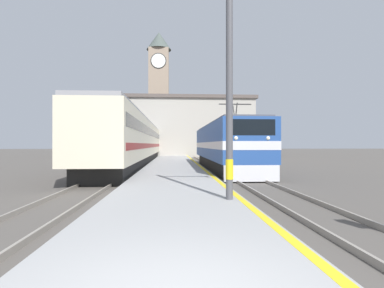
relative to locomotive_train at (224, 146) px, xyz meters
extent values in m
plane|color=#514C47|center=(-3.82, 10.66, -1.79)|extent=(200.00, 200.00, 0.00)
cube|color=#999999|center=(-3.82, 5.66, -1.65)|extent=(4.31, 140.00, 0.27)
cube|color=yellow|center=(-1.82, 5.66, -1.51)|extent=(0.20, 140.00, 0.00)
cube|color=#514C47|center=(0.00, 5.66, -1.78)|extent=(2.83, 140.00, 0.02)
cube|color=gray|center=(-0.72, 5.66, -1.70)|extent=(0.07, 140.00, 0.14)
cube|color=gray|center=(0.72, 5.66, -1.70)|extent=(0.07, 140.00, 0.14)
cube|color=#514C47|center=(-7.36, 5.66, -1.78)|extent=(2.84, 140.00, 0.02)
cube|color=gray|center=(-8.07, 5.66, -1.70)|extent=(0.07, 140.00, 0.14)
cube|color=gray|center=(-6.64, 5.66, -1.70)|extent=(0.07, 140.00, 0.14)
cube|color=black|center=(0.00, 0.04, -1.34)|extent=(2.47, 14.84, 0.90)
cube|color=#23478C|center=(0.00, 0.04, 0.32)|extent=(2.90, 16.13, 2.41)
cube|color=silver|center=(0.00, 0.04, 0.07)|extent=(2.92, 16.15, 0.44)
cube|color=silver|center=(0.00, -7.87, -1.29)|extent=(2.75, 0.30, 0.81)
cube|color=black|center=(0.00, -7.96, 0.97)|extent=(2.32, 0.12, 0.80)
sphere|color=white|center=(-0.80, -8.00, 0.44)|extent=(0.20, 0.20, 0.20)
sphere|color=white|center=(0.80, -8.00, 0.44)|extent=(0.20, 0.20, 0.20)
cube|color=#4C4C51|center=(0.00, 0.04, 1.58)|extent=(2.61, 15.33, 0.12)
cylinder|color=#333333|center=(0.00, -4.34, 2.14)|extent=(0.06, 0.63, 1.03)
cylinder|color=#333333|center=(0.00, -3.64, 2.14)|extent=(0.06, 0.63, 1.03)
cube|color=#262626|center=(0.00, -3.99, 2.64)|extent=(2.03, 0.08, 0.06)
cube|color=black|center=(-7.36, 15.48, -1.34)|extent=(2.46, 48.56, 0.90)
cube|color=beige|center=(-7.36, 15.48, 0.64)|extent=(2.90, 50.58, 3.05)
cube|color=black|center=(-7.36, 15.48, 1.25)|extent=(2.92, 49.57, 0.64)
cube|color=maroon|center=(-7.36, 15.48, 0.03)|extent=(2.92, 49.57, 0.36)
cube|color=gray|center=(-7.36, 15.48, 2.27)|extent=(2.67, 50.58, 0.20)
cylinder|color=#4C4C51|center=(-2.18, -13.58, 2.15)|extent=(0.21, 0.21, 7.33)
cylinder|color=yellow|center=(-2.18, -13.58, -0.61)|extent=(0.23, 0.23, 0.60)
cube|color=gray|center=(-6.63, 35.90, 8.37)|extent=(3.79, 3.79, 20.31)
cylinder|color=black|center=(-6.63, 33.99, 15.87)|extent=(2.95, 0.06, 2.95)
cylinder|color=white|center=(-6.63, 33.96, 15.87)|extent=(2.65, 0.10, 2.65)
cone|color=#47514C|center=(-6.63, 35.90, 20.23)|extent=(4.74, 4.74, 3.41)
cube|color=#A8A399|center=(-3.37, 24.87, 2.62)|extent=(23.73, 6.62, 8.82)
cube|color=#564C47|center=(-3.37, 24.87, 7.28)|extent=(24.33, 7.22, 0.50)
camera|label=1|loc=(-3.85, -22.42, 0.13)|focal=28.00mm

